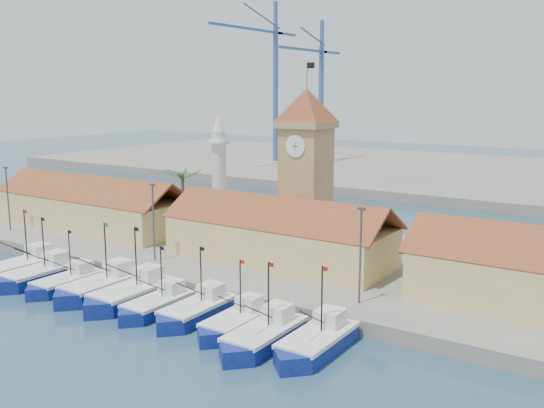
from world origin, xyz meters
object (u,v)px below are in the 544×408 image
Objects in this scene: clock_tower at (306,166)px; minaret at (219,173)px; boat_0 at (21,268)px; boat_5 at (156,306)px.

clock_tower is 15.30m from minaret.
boat_0 is 1.19× the size of boat_5.
clock_tower reaches higher than boat_5.
boat_0 is 28.32m from minaret.
minaret is (9.14, 25.28, 8.90)m from boat_0.
clock_tower is at bearing -7.61° from minaret.
minaret is at bearing 115.83° from boat_5.
boat_0 is 0.47× the size of clock_tower.
minaret is at bearing 70.12° from boat_0.
boat_0 is at bearing 179.74° from boat_5.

